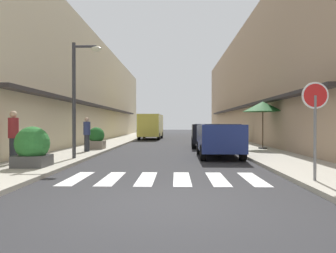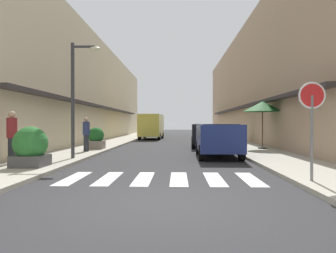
% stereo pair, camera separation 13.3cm
% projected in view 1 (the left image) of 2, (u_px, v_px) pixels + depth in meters
% --- Properties ---
extents(ground_plane, '(106.23, 106.23, 0.00)m').
position_uv_depth(ground_plane, '(172.00, 143.00, 25.17)').
color(ground_plane, '#2B2B2D').
extents(sidewalk_left, '(2.55, 67.60, 0.12)m').
position_uv_depth(sidewalk_left, '(114.00, 142.00, 25.28)').
color(sidewalk_left, '#ADA899').
rests_on(sidewalk_left, ground_plane).
extents(sidewalk_right, '(2.55, 67.60, 0.12)m').
position_uv_depth(sidewalk_right, '(230.00, 142.00, 25.05)').
color(sidewalk_right, '#ADA899').
rests_on(sidewalk_right, ground_plane).
extents(building_row_left, '(5.50, 45.46, 8.37)m').
position_uv_depth(building_row_left, '(73.00, 91.00, 26.74)').
color(building_row_left, beige).
rests_on(building_row_left, ground_plane).
extents(building_row_right, '(5.50, 45.46, 9.54)m').
position_uv_depth(building_row_right, '(273.00, 84.00, 26.33)').
color(building_row_right, tan).
rests_on(building_row_right, ground_plane).
extents(crosswalk, '(5.20, 2.20, 0.01)m').
position_uv_depth(crosswalk, '(164.00, 179.00, 8.59)').
color(crosswalk, silver).
rests_on(crosswalk, ground_plane).
extents(parked_car_near, '(1.86, 4.00, 1.47)m').
position_uv_depth(parked_car_near, '(219.00, 137.00, 14.06)').
color(parked_car_near, navy).
rests_on(parked_car_near, ground_plane).
extents(parked_car_mid, '(1.94, 4.02, 1.47)m').
position_uv_depth(parked_car_mid, '(206.00, 133.00, 20.01)').
color(parked_car_mid, black).
rests_on(parked_car_mid, ground_plane).
extents(delivery_van, '(2.15, 5.46, 2.37)m').
position_uv_depth(delivery_van, '(151.00, 124.00, 30.60)').
color(delivery_van, '#D8CC4C').
rests_on(delivery_van, ground_plane).
extents(round_street_sign, '(0.65, 0.07, 2.37)m').
position_uv_depth(round_street_sign, '(315.00, 105.00, 7.68)').
color(round_street_sign, slate).
rests_on(round_street_sign, sidewalk_right).
extents(street_lamp, '(1.19, 0.28, 4.57)m').
position_uv_depth(street_lamp, '(79.00, 86.00, 12.66)').
color(street_lamp, '#38383D').
rests_on(street_lamp, sidewalk_left).
extents(cafe_umbrella, '(2.16, 2.16, 2.58)m').
position_uv_depth(cafe_umbrella, '(263.00, 107.00, 17.50)').
color(cafe_umbrella, '#262626').
rests_on(cafe_umbrella, sidewalk_right).
extents(planter_corner, '(1.08, 1.08, 1.28)m').
position_uv_depth(planter_corner, '(32.00, 147.00, 10.19)').
color(planter_corner, '#4C4C4C').
rests_on(planter_corner, sidewalk_left).
extents(planter_midblock, '(0.87, 0.87, 1.17)m').
position_uv_depth(planter_midblock, '(96.00, 138.00, 17.35)').
color(planter_midblock, gray).
rests_on(planter_midblock, sidewalk_left).
extents(planter_far, '(0.84, 0.84, 1.05)m').
position_uv_depth(planter_far, '(236.00, 136.00, 23.32)').
color(planter_far, '#4C4C4C').
rests_on(planter_far, sidewalk_right).
extents(pedestrian_walking_near, '(0.34, 0.34, 1.81)m').
position_uv_depth(pedestrian_walking_near, '(13.00, 136.00, 10.91)').
color(pedestrian_walking_near, '#282B33').
rests_on(pedestrian_walking_near, sidewalk_left).
extents(pedestrian_walking_far, '(0.34, 0.34, 1.68)m').
position_uv_depth(pedestrian_walking_far, '(87.00, 133.00, 15.74)').
color(pedestrian_walking_far, '#282B33').
rests_on(pedestrian_walking_far, sidewalk_left).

